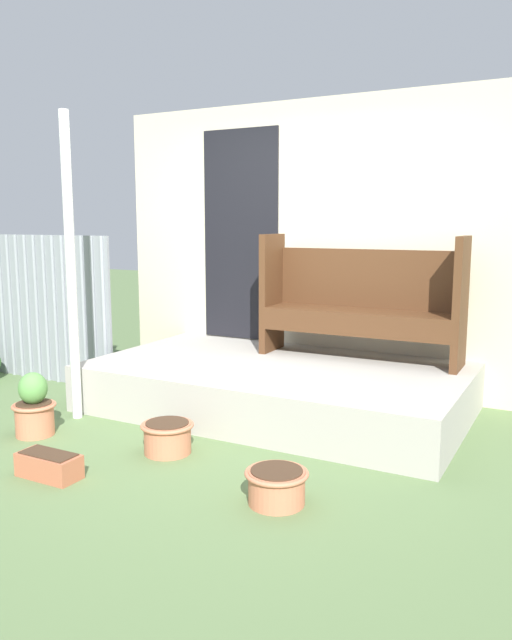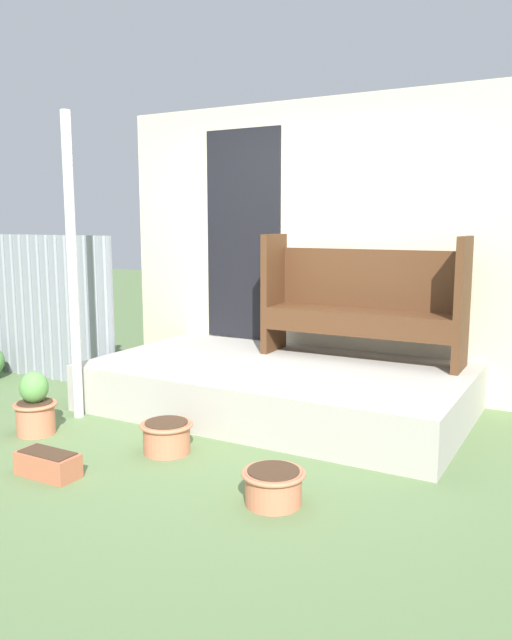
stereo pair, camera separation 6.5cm
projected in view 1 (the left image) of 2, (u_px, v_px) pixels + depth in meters
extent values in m
plane|color=#5B7547|center=(206.00, 438.00, 4.42)|extent=(24.00, 24.00, 0.00)
cube|color=#A8A399|center=(277.00, 387.00, 5.07)|extent=(2.96, 1.70, 0.38)
cube|color=beige|center=(321.00, 246.00, 5.67)|extent=(4.16, 0.06, 2.60)
cube|color=black|center=(241.00, 236.00, 6.00)|extent=(0.80, 0.02, 2.00)
cylinder|color=gray|center=(2.00, 305.00, 6.21)|extent=(0.04, 0.04, 1.40)
cylinder|color=gray|center=(10.00, 306.00, 6.15)|extent=(0.04, 0.04, 1.40)
cylinder|color=gray|center=(19.00, 307.00, 6.09)|extent=(0.04, 0.04, 1.40)
cylinder|color=gray|center=(28.00, 307.00, 6.04)|extent=(0.04, 0.04, 1.40)
cylinder|color=gray|center=(37.00, 308.00, 5.98)|extent=(0.04, 0.04, 1.40)
cylinder|color=gray|center=(46.00, 309.00, 5.93)|extent=(0.04, 0.04, 1.40)
cylinder|color=gray|center=(55.00, 310.00, 5.87)|extent=(0.04, 0.04, 1.40)
cylinder|color=gray|center=(64.00, 311.00, 5.81)|extent=(0.04, 0.04, 1.40)
cylinder|color=gray|center=(74.00, 311.00, 5.76)|extent=(0.04, 0.04, 1.40)
cylinder|color=gray|center=(84.00, 312.00, 5.70)|extent=(0.04, 0.04, 1.40)
cylinder|color=gray|center=(94.00, 313.00, 5.65)|extent=(0.04, 0.04, 1.40)
cylinder|color=gray|center=(104.00, 314.00, 5.59)|extent=(0.04, 0.04, 1.40)
cylinder|color=white|center=(71.00, 269.00, 4.71)|extent=(0.07, 0.07, 2.33)
cube|color=#4C2D19|center=(272.00, 293.00, 5.53)|extent=(0.07, 0.40, 1.04)
cube|color=#4C2D19|center=(461.00, 304.00, 4.80)|extent=(0.07, 0.40, 1.04)
cube|color=#4C2D19|center=(359.00, 313.00, 5.19)|extent=(1.56, 0.42, 0.04)
cube|color=#4C2D19|center=(352.00, 327.00, 5.04)|extent=(1.56, 0.05, 0.15)
cube|color=#4C2D19|center=(367.00, 279.00, 5.30)|extent=(1.56, 0.06, 0.50)
cylinder|color=#C67251|center=(35.00, 419.00, 4.47)|extent=(0.27, 0.27, 0.23)
torus|color=#C67251|center=(34.00, 405.00, 4.45)|extent=(0.31, 0.31, 0.02)
cylinder|color=#422D1E|center=(34.00, 403.00, 4.45)|extent=(0.25, 0.25, 0.01)
ellipsoid|color=#599347|center=(33.00, 388.00, 4.44)|extent=(0.20, 0.20, 0.23)
cylinder|color=#C67251|center=(168.00, 438.00, 4.13)|extent=(0.31, 0.31, 0.20)
torus|color=#C67251|center=(167.00, 425.00, 4.11)|extent=(0.35, 0.35, 0.02)
cylinder|color=#422D1E|center=(167.00, 423.00, 4.11)|extent=(0.29, 0.29, 0.01)
cylinder|color=#C67251|center=(277.00, 487.00, 3.38)|extent=(0.31, 0.31, 0.18)
torus|color=#C67251|center=(277.00, 473.00, 3.37)|extent=(0.35, 0.35, 0.02)
cylinder|color=#422D1E|center=(277.00, 470.00, 3.37)|extent=(0.28, 0.28, 0.01)
cube|color=#B26042|center=(49.00, 466.00, 3.74)|extent=(0.40, 0.18, 0.14)
cube|color=#422D1E|center=(48.00, 454.00, 3.72)|extent=(0.35, 0.15, 0.01)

